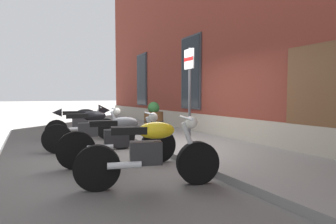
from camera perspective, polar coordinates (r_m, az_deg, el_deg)
ground_plane at (r=6.30m, az=-3.03°, el=-8.38°), size 140.00×140.00×0.00m
sidewalk at (r=6.88m, az=6.38°, el=-6.88°), size 28.36×2.46×0.12m
brick_pub_facade at (r=9.92m, az=27.09°, el=17.53°), size 22.36×5.66×7.55m
motorcycle_black_sport at (r=8.16m, az=-17.32°, el=-1.80°), size 0.62×2.00×1.04m
motorcycle_black_naked at (r=6.49m, az=-16.06°, el=-3.72°), size 0.63×2.08×1.01m
motorcycle_grey_naked at (r=5.02m, az=-10.15°, el=-5.80°), size 0.64×2.16×0.98m
motorcycle_yellow_naked at (r=3.80m, az=-3.71°, el=-8.71°), size 0.79×2.00×1.00m
parking_sign at (r=6.05m, az=4.58°, el=6.17°), size 0.36×0.07×2.24m
barrel_planter at (r=9.14m, az=-3.08°, el=-1.42°), size 0.69×0.69×0.97m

